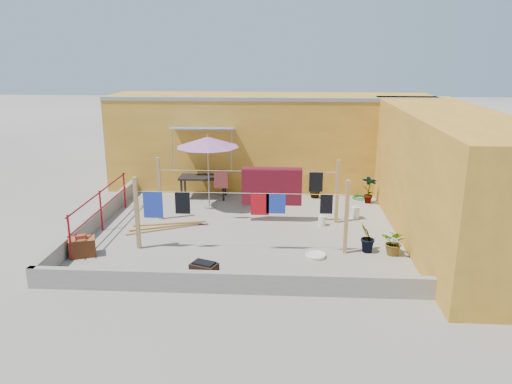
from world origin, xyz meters
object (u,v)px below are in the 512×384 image
(brick_stack, at_px, (82,247))
(white_basin, at_px, (316,255))
(water_jug_a, at_px, (322,221))
(patio_umbrella, at_px, (208,142))
(green_hose, at_px, (360,197))
(brazier, at_px, (204,273))
(water_jug_b, at_px, (355,212))
(outdoor_table, at_px, (203,178))
(plant_back_a, at_px, (253,192))

(brick_stack, height_order, white_basin, brick_stack)
(brick_stack, bearing_deg, water_jug_a, 22.81)
(patio_umbrella, relative_size, brick_stack, 3.51)
(brick_stack, height_order, green_hose, brick_stack)
(patio_umbrella, bearing_deg, white_basin, -49.76)
(brick_stack, height_order, brazier, brick_stack)
(water_jug_b, bearing_deg, brick_stack, -155.22)
(outdoor_table, height_order, white_basin, outdoor_table)
(patio_umbrella, relative_size, green_hose, 4.99)
(outdoor_table, relative_size, brick_stack, 2.19)
(outdoor_table, xyz_separation_m, white_basin, (3.40, -4.68, -0.61))
(brazier, distance_m, green_hose, 7.60)
(outdoor_table, distance_m, brazier, 6.28)
(outdoor_table, distance_m, water_jug_a, 4.48)
(plant_back_a, bearing_deg, patio_umbrella, -158.67)
(patio_umbrella, bearing_deg, brick_stack, -122.31)
(brazier, bearing_deg, plant_back_a, 83.49)
(patio_umbrella, bearing_deg, water_jug_a, -22.91)
(patio_umbrella, xyz_separation_m, plant_back_a, (1.31, 0.51, -1.65))
(water_jug_b, xyz_separation_m, plant_back_a, (-3.04, 1.23, 0.22))
(green_hose, bearing_deg, water_jug_a, -117.74)
(water_jug_a, distance_m, water_jug_b, 1.22)
(outdoor_table, bearing_deg, plant_back_a, -18.62)
(water_jug_a, distance_m, plant_back_a, 2.82)
(water_jug_a, bearing_deg, outdoor_table, 146.05)
(water_jug_b, bearing_deg, green_hose, 78.30)
(brazier, xyz_separation_m, water_jug_a, (2.68, 3.71, -0.09))
(white_basin, bearing_deg, brick_stack, -177.55)
(brazier, height_order, plant_back_a, plant_back_a)
(white_basin, bearing_deg, outdoor_table, 125.96)
(water_jug_b, bearing_deg, brazier, -129.92)
(brazier, height_order, water_jug_a, brazier)
(water_jug_b, height_order, green_hose, water_jug_b)
(brazier, height_order, water_jug_b, brazier)
(outdoor_table, bearing_deg, brazier, -80.77)
(brick_stack, height_order, plant_back_a, plant_back_a)
(white_basin, bearing_deg, brazier, -147.79)
(brick_stack, relative_size, green_hose, 1.42)
(patio_umbrella, xyz_separation_m, outdoor_table, (-0.34, 1.07, -1.38))
(white_basin, relative_size, water_jug_a, 1.51)
(brick_stack, xyz_separation_m, plant_back_a, (3.75, 4.36, 0.16))
(outdoor_table, distance_m, plant_back_a, 1.76)
(outdoor_table, xyz_separation_m, brick_stack, (-2.10, -4.92, -0.43))
(brick_stack, xyz_separation_m, green_hose, (7.20, 5.13, -0.19))
(white_basin, relative_size, green_hose, 0.97)
(patio_umbrella, bearing_deg, green_hose, 15.01)
(brick_stack, relative_size, water_jug_b, 1.85)
(water_jug_a, height_order, plant_back_a, plant_back_a)
(brazier, relative_size, water_jug_a, 1.95)
(water_jug_b, bearing_deg, water_jug_a, -145.10)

